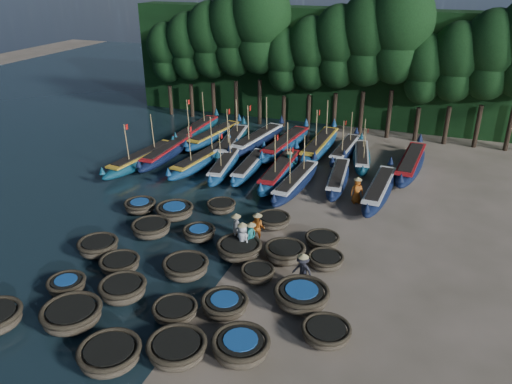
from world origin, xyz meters
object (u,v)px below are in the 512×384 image
(coracle_6, at_px, (123,289))
(coracle_10, at_px, (98,247))
(fisherman_6, at_px, (357,190))
(coracle_14, at_px, (301,296))
(coracle_15, at_px, (151,228))
(long_boat_10, at_px, (215,136))
(coracle_4, at_px, (241,347))
(coracle_22, at_px, (221,206))
(coracle_17, at_px, (239,249))
(coracle_24, at_px, (322,240))
(long_boat_14, at_px, (320,145))
(fisherman_4, at_px, (236,229))
(long_boat_15, at_px, (345,150))
(coracle_20, at_px, (140,206))
(long_boat_12, at_px, (258,140))
(coracle_1, at_px, (72,315))
(long_boat_3, at_px, (225,165))
(long_boat_13, at_px, (286,144))
(fisherman_5, at_px, (289,162))
(coracle_16, at_px, (199,233))
(long_boat_9, at_px, (197,131))
(coracle_12, at_px, (186,267))
(coracle_23, at_px, (273,221))
(fisherman_1, at_px, (251,236))
(coracle_8, at_px, (225,304))
(coracle_5, at_px, (67,285))
(long_boat_8, at_px, (379,190))
(long_boat_16, at_px, (362,157))
(long_boat_1, at_px, (167,152))
(coracle_9, at_px, (326,332))
(fisherman_2, at_px, (258,228))
(coracle_3, at_px, (177,349))
(long_boat_6, at_px, (296,182))
(coracle_19, at_px, (326,260))
(long_boat_4, at_px, (250,166))
(long_boat_7, at_px, (338,178))
(long_boat_17, at_px, (411,164))
(long_boat_0, at_px, (143,159))
(fisherman_3, at_px, (303,270))
(coracle_7, at_px, (175,311))
(coracle_21, at_px, (175,211))
(long_boat_2, at_px, (202,160))
(fisherman_0, at_px, (242,238))
(coracle_11, at_px, (120,264))
(coracle_18, at_px, (285,252))
(long_boat_11, at_px, (232,142))
(coracle_13, at_px, (258,273))

(coracle_6, height_order, coracle_10, coracle_6)
(fisherman_6, bearing_deg, coracle_14, -117.20)
(coracle_15, bearing_deg, long_boat_10, 102.02)
(coracle_4, distance_m, coracle_22, 12.11)
(coracle_17, relative_size, coracle_24, 1.21)
(long_boat_14, bearing_deg, fisherman_4, -90.97)
(long_boat_15, bearing_deg, coracle_20, -121.79)
(long_boat_12, bearing_deg, coracle_1, -80.15)
(long_boat_3, bearing_deg, coracle_1, -96.10)
(long_boat_13, bearing_deg, fisherman_5, -63.21)
(coracle_16, height_order, long_boat_9, long_boat_9)
(coracle_15, height_order, long_boat_15, long_boat_15)
(coracle_12, height_order, coracle_23, coracle_12)
(fisherman_1, height_order, fisherman_6, fisherman_6)
(coracle_8, bearing_deg, coracle_5, -170.98)
(long_boat_8, relative_size, long_boat_16, 1.14)
(long_boat_1, xyz_separation_m, fisherman_5, (9.36, 0.70, 0.23))
(coracle_9, xyz_separation_m, fisherman_2, (-5.13, 6.18, 0.50))
(coracle_3, height_order, coracle_24, coracle_3)
(coracle_3, relative_size, coracle_6, 1.02)
(coracle_5, xyz_separation_m, long_boat_6, (6.49, 14.40, 0.14))
(coracle_10, height_order, coracle_19, coracle_10)
(coracle_4, height_order, fisherman_2, fisherman_2)
(long_boat_1, distance_m, long_boat_4, 6.81)
(long_boat_4, bearing_deg, long_boat_7, -2.12)
(long_boat_17, bearing_deg, long_boat_4, -154.29)
(long_boat_0, height_order, fisherman_3, long_boat_0)
(coracle_16, bearing_deg, coracle_17, -18.69)
(long_boat_8, distance_m, fisherman_2, 9.47)
(coracle_7, xyz_separation_m, fisherman_6, (5.14, 13.68, 0.51))
(coracle_21, relative_size, long_boat_6, 0.33)
(coracle_16, bearing_deg, coracle_21, 144.60)
(coracle_16, xyz_separation_m, long_boat_7, (5.47, 9.71, 0.11))
(coracle_23, xyz_separation_m, long_boat_2, (-7.72, 6.75, 0.16))
(coracle_16, distance_m, fisherman_0, 2.82)
(coracle_14, bearing_deg, long_boat_8, 82.36)
(coracle_21, distance_m, coracle_23, 5.80)
(coracle_11, relative_size, coracle_18, 0.89)
(long_boat_8, height_order, long_boat_12, long_boat_12)
(coracle_21, relative_size, fisherman_0, 1.38)
(coracle_19, relative_size, coracle_23, 0.80)
(coracle_18, bearing_deg, long_boat_13, 107.07)
(coracle_20, xyz_separation_m, long_boat_8, (13.03, 6.98, 0.14))
(coracle_18, bearing_deg, long_boat_11, 121.88)
(coracle_4, relative_size, fisherman_1, 1.37)
(long_boat_11, relative_size, fisherman_1, 4.94)
(coracle_8, distance_m, fisherman_4, 5.67)
(coracle_12, distance_m, long_boat_8, 14.06)
(long_boat_3, distance_m, long_boat_7, 8.02)
(coracle_22, bearing_deg, coracle_13, -52.67)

